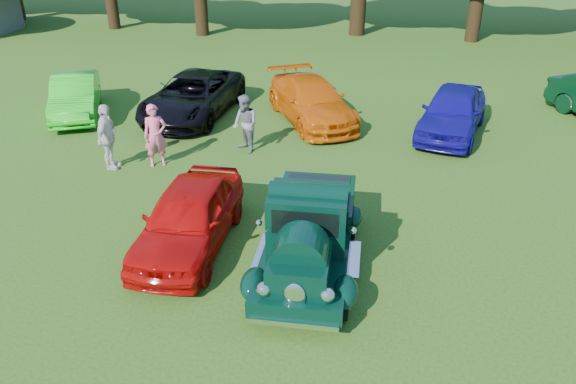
# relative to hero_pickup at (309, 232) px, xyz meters

# --- Properties ---
(ground) EXTENTS (120.00, 120.00, 0.00)m
(ground) POSITION_rel_hero_pickup_xyz_m (-0.96, 0.44, -0.83)
(ground) COLOR #274D12
(ground) RESTS_ON ground
(hero_pickup) EXTENTS (2.27, 4.88, 1.91)m
(hero_pickup) POSITION_rel_hero_pickup_xyz_m (0.00, 0.00, 0.00)
(hero_pickup) COLOR black
(hero_pickup) RESTS_ON ground
(red_convertible) EXTENTS (1.85, 4.42, 1.49)m
(red_convertible) POSITION_rel_hero_pickup_xyz_m (-2.80, 0.37, -0.08)
(red_convertible) COLOR #B30907
(red_convertible) RESTS_ON ground
(back_car_lime) EXTENTS (3.16, 4.70, 1.47)m
(back_car_lime) POSITION_rel_hero_pickup_xyz_m (-9.70, 8.42, -0.09)
(back_car_lime) COLOR #20C91A
(back_car_lime) RESTS_ON ground
(back_car_black) EXTENTS (3.06, 5.75, 1.54)m
(back_car_black) POSITION_rel_hero_pickup_xyz_m (-5.38, 9.03, -0.06)
(back_car_black) COLOR black
(back_car_black) RESTS_ON ground
(back_car_orange) EXTENTS (4.20, 5.51, 1.49)m
(back_car_orange) POSITION_rel_hero_pickup_xyz_m (-0.99, 9.14, -0.08)
(back_car_orange) COLOR #D35507
(back_car_orange) RESTS_ON ground
(back_car_blue) EXTENTS (3.06, 5.03, 1.60)m
(back_car_blue) POSITION_rel_hero_pickup_xyz_m (3.90, 8.56, -0.03)
(back_car_blue) COLOR #120B7E
(back_car_blue) RESTS_ON ground
(spectator_pink) EXTENTS (0.83, 0.73, 1.91)m
(spectator_pink) POSITION_rel_hero_pickup_xyz_m (-5.13, 4.56, 0.13)
(spectator_pink) COLOR #F06382
(spectator_pink) RESTS_ON ground
(spectator_grey) EXTENTS (1.12, 1.13, 1.84)m
(spectator_grey) POSITION_rel_hero_pickup_xyz_m (-2.72, 5.98, 0.09)
(spectator_grey) COLOR slate
(spectator_grey) RESTS_ON ground
(spectator_white) EXTENTS (0.53, 1.18, 1.98)m
(spectator_white) POSITION_rel_hero_pickup_xyz_m (-6.44, 4.14, 0.16)
(spectator_white) COLOR silver
(spectator_white) RESTS_ON ground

